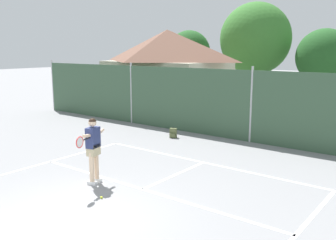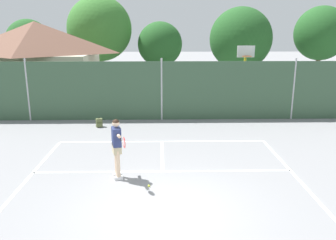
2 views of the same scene
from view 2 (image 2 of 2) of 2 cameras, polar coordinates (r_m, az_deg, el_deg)
ground_plane at (r=9.01m, az=-0.77°, el=-14.63°), size 120.00×120.00×0.00m
court_markings at (r=9.57m, az=-0.80°, el=-12.71°), size 8.30×11.10×0.01m
chainlink_fence at (r=17.10m, az=-1.05°, el=4.78°), size 26.09×0.09×3.03m
basketball_hoop at (r=18.83m, az=12.44°, el=8.03°), size 0.90×0.67×3.55m
clubhouse_building at (r=22.05m, az=-20.53°, el=8.86°), size 6.91×5.21×4.80m
treeline_backdrop at (r=26.94m, az=2.35°, el=13.60°), size 25.71×4.29×6.74m
tennis_player at (r=10.45m, az=-8.38°, el=-3.84°), size 0.54×1.37×1.85m
tennis_ball at (r=10.21m, az=-3.14°, el=-10.69°), size 0.07×0.07×0.07m
backpack_olive at (r=16.34m, az=-11.18°, el=-0.48°), size 0.33×0.31×0.46m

